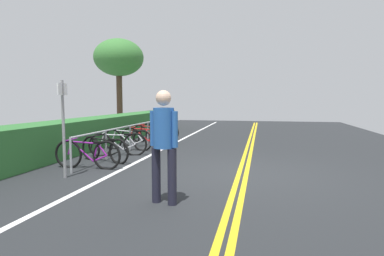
{
  "coord_description": "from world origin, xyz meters",
  "views": [
    {
      "loc": [
        -7.19,
        -0.38,
        1.63
      ],
      "look_at": [
        1.7,
        1.5,
        0.83
      ],
      "focal_mm": 30.84,
      "sensor_mm": 36.0,
      "label": 1
    }
  ],
  "objects_px": {
    "bike_rack": "(130,131)",
    "bicycle_6": "(159,132)",
    "sign_post_near": "(63,119)",
    "tree_mid": "(119,58)",
    "bicycle_5": "(151,134)",
    "bicycle_1": "(104,150)",
    "bicycle_3": "(127,140)",
    "bicycle_4": "(145,137)",
    "pedestrian": "(164,139)",
    "bicycle_2": "(118,144)",
    "bicycle_0": "(87,154)"
  },
  "relations": [
    {
      "from": "bike_rack",
      "to": "bicycle_6",
      "type": "distance_m",
      "value": 2.89
    },
    {
      "from": "sign_post_near",
      "to": "tree_mid",
      "type": "xyz_separation_m",
      "value": [
        10.84,
        3.65,
        2.6
      ]
    },
    {
      "from": "bike_rack",
      "to": "bicycle_6",
      "type": "bearing_deg",
      "value": -0.94
    },
    {
      "from": "bicycle_5",
      "to": "tree_mid",
      "type": "xyz_separation_m",
      "value": [
        5.21,
        3.59,
        3.5
      ]
    },
    {
      "from": "bike_rack",
      "to": "sign_post_near",
      "type": "height_order",
      "value": "sign_post_near"
    },
    {
      "from": "bicycle_1",
      "to": "bicycle_6",
      "type": "xyz_separation_m",
      "value": [
        4.83,
        0.05,
        0.0
      ]
    },
    {
      "from": "bicycle_6",
      "to": "bicycle_3",
      "type": "bearing_deg",
      "value": 176.49
    },
    {
      "from": "bicycle_4",
      "to": "bicycle_5",
      "type": "xyz_separation_m",
      "value": [
        0.88,
        0.07,
        0.0
      ]
    },
    {
      "from": "bike_rack",
      "to": "bicycle_1",
      "type": "bearing_deg",
      "value": -177.07
    },
    {
      "from": "bicycle_1",
      "to": "pedestrian",
      "type": "height_order",
      "value": "pedestrian"
    },
    {
      "from": "bicycle_6",
      "to": "tree_mid",
      "type": "relative_size",
      "value": 0.36
    },
    {
      "from": "bicycle_1",
      "to": "bicycle_6",
      "type": "height_order",
      "value": "bicycle_6"
    },
    {
      "from": "bicycle_6",
      "to": "tree_mid",
      "type": "xyz_separation_m",
      "value": [
        4.21,
        3.59,
        3.5
      ]
    },
    {
      "from": "bicycle_4",
      "to": "bicycle_6",
      "type": "distance_m",
      "value": 1.88
    },
    {
      "from": "bicycle_6",
      "to": "sign_post_near",
      "type": "bearing_deg",
      "value": -179.45
    },
    {
      "from": "bicycle_5",
      "to": "tree_mid",
      "type": "height_order",
      "value": "tree_mid"
    },
    {
      "from": "bicycle_4",
      "to": "pedestrian",
      "type": "bearing_deg",
      "value": -157.24
    },
    {
      "from": "bicycle_2",
      "to": "tree_mid",
      "type": "height_order",
      "value": "tree_mid"
    },
    {
      "from": "bicycle_1",
      "to": "bicycle_2",
      "type": "xyz_separation_m",
      "value": [
        0.94,
        0.05,
        0.01
      ]
    },
    {
      "from": "bicycle_1",
      "to": "sign_post_near",
      "type": "distance_m",
      "value": 2.01
    },
    {
      "from": "bicycle_6",
      "to": "pedestrian",
      "type": "xyz_separation_m",
      "value": [
        -7.82,
        -2.57,
        0.7
      ]
    },
    {
      "from": "bicycle_0",
      "to": "bicycle_2",
      "type": "xyz_separation_m",
      "value": [
        1.8,
        0.05,
        -0.01
      ]
    },
    {
      "from": "bicycle_4",
      "to": "bicycle_1",
      "type": "bearing_deg",
      "value": 179.57
    },
    {
      "from": "tree_mid",
      "to": "bike_rack",
      "type": "bearing_deg",
      "value": -153.47
    },
    {
      "from": "bicycle_3",
      "to": "sign_post_near",
      "type": "xyz_separation_m",
      "value": [
        -3.83,
        -0.24,
        0.89
      ]
    },
    {
      "from": "bike_rack",
      "to": "bicycle_2",
      "type": "xyz_separation_m",
      "value": [
        -1.01,
        -0.05,
        -0.29
      ]
    },
    {
      "from": "bicycle_1",
      "to": "sign_post_near",
      "type": "xyz_separation_m",
      "value": [
        -1.79,
        -0.01,
        0.9
      ]
    },
    {
      "from": "bicycle_2",
      "to": "sign_post_near",
      "type": "distance_m",
      "value": 2.88
    },
    {
      "from": "bicycle_5",
      "to": "sign_post_near",
      "type": "distance_m",
      "value": 5.7
    },
    {
      "from": "bicycle_1",
      "to": "bicycle_5",
      "type": "relative_size",
      "value": 0.95
    },
    {
      "from": "bike_rack",
      "to": "bicycle_0",
      "type": "bearing_deg",
      "value": -178.01
    },
    {
      "from": "bicycle_5",
      "to": "pedestrian",
      "type": "height_order",
      "value": "pedestrian"
    },
    {
      "from": "bicycle_2",
      "to": "sign_post_near",
      "type": "height_order",
      "value": "sign_post_near"
    },
    {
      "from": "pedestrian",
      "to": "bike_rack",
      "type": "bearing_deg",
      "value": 27.88
    },
    {
      "from": "bicycle_2",
      "to": "pedestrian",
      "type": "bearing_deg",
      "value": -146.87
    },
    {
      "from": "bike_rack",
      "to": "bicycle_3",
      "type": "distance_m",
      "value": 0.32
    },
    {
      "from": "tree_mid",
      "to": "sign_post_near",
      "type": "bearing_deg",
      "value": -161.39
    },
    {
      "from": "bike_rack",
      "to": "bicycle_1",
      "type": "height_order",
      "value": "bike_rack"
    },
    {
      "from": "bicycle_4",
      "to": "bicycle_5",
      "type": "bearing_deg",
      "value": 4.86
    },
    {
      "from": "bicycle_4",
      "to": "pedestrian",
      "type": "relative_size",
      "value": 0.96
    },
    {
      "from": "bicycle_2",
      "to": "bicycle_3",
      "type": "xyz_separation_m",
      "value": [
        1.09,
        0.17,
        0.0
      ]
    },
    {
      "from": "sign_post_near",
      "to": "bicycle_3",
      "type": "bearing_deg",
      "value": 3.51
    },
    {
      "from": "bicycle_4",
      "to": "sign_post_near",
      "type": "xyz_separation_m",
      "value": [
        -4.75,
        0.01,
        0.9
      ]
    },
    {
      "from": "bicycle_1",
      "to": "sign_post_near",
      "type": "relative_size",
      "value": 0.8
    },
    {
      "from": "tree_mid",
      "to": "bicycle_5",
      "type": "bearing_deg",
      "value": -145.47
    },
    {
      "from": "bicycle_2",
      "to": "pedestrian",
      "type": "relative_size",
      "value": 0.91
    },
    {
      "from": "bicycle_0",
      "to": "sign_post_near",
      "type": "relative_size",
      "value": 0.84
    },
    {
      "from": "bicycle_4",
      "to": "tree_mid",
      "type": "height_order",
      "value": "tree_mid"
    },
    {
      "from": "bicycle_0",
      "to": "sign_post_near",
      "type": "xyz_separation_m",
      "value": [
        -0.94,
        -0.01,
        0.89
      ]
    },
    {
      "from": "bike_rack",
      "to": "tree_mid",
      "type": "xyz_separation_m",
      "value": [
        7.09,
        3.54,
        3.21
      ]
    }
  ]
}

